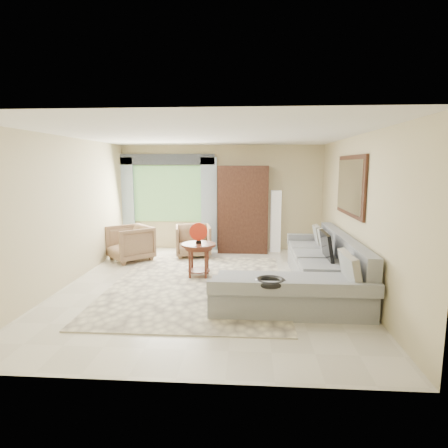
# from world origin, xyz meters

# --- Properties ---
(ground) EXTENTS (6.00, 6.00, 0.00)m
(ground) POSITION_xyz_m (0.00, 0.00, 0.00)
(ground) COLOR silver
(ground) RESTS_ON ground
(area_rug) EXTENTS (3.01, 4.01, 0.02)m
(area_rug) POSITION_xyz_m (-0.19, -0.01, 0.01)
(area_rug) COLOR #F2E7C0
(area_rug) RESTS_ON ground
(sectional_sofa) EXTENTS (2.30, 3.46, 0.90)m
(sectional_sofa) POSITION_xyz_m (1.78, -0.18, 0.28)
(sectional_sofa) COLOR gray
(sectional_sofa) RESTS_ON ground
(tv_screen) EXTENTS (0.14, 0.74, 0.48)m
(tv_screen) POSITION_xyz_m (2.05, 0.11, 0.72)
(tv_screen) COLOR black
(tv_screen) RESTS_ON sectional_sofa
(garden_hose) EXTENTS (0.43, 0.43, 0.09)m
(garden_hose) POSITION_xyz_m (1.00, -1.43, 0.55)
(garden_hose) COLOR black
(garden_hose) RESTS_ON sectional_sofa
(coffee_table) EXTENTS (0.65, 0.65, 0.65)m
(coffee_table) POSITION_xyz_m (-0.24, 0.51, 0.34)
(coffee_table) COLOR #451A12
(coffee_table) RESTS_ON ground
(red_disc) EXTENTS (0.34, 0.06, 0.34)m
(red_disc) POSITION_xyz_m (-0.24, 0.51, 0.88)
(red_disc) COLOR red
(red_disc) RESTS_ON coffee_table
(armchair_left) EXTENTS (1.20, 1.20, 0.78)m
(armchair_left) POSITION_xyz_m (-1.94, 1.65, 0.39)
(armchair_left) COLOR #8B674C
(armchair_left) RESTS_ON ground
(armchair_right) EXTENTS (0.93, 0.95, 0.74)m
(armchair_right) POSITION_xyz_m (-0.59, 2.12, 0.37)
(armchair_right) COLOR #997C53
(armchair_right) RESTS_ON ground
(potted_plant) EXTENTS (0.55, 0.52, 0.48)m
(potted_plant) POSITION_xyz_m (-2.13, 2.65, 0.24)
(potted_plant) COLOR #999999
(potted_plant) RESTS_ON ground
(armoire) EXTENTS (1.20, 0.55, 2.10)m
(armoire) POSITION_xyz_m (0.55, 2.72, 1.05)
(armoire) COLOR black
(armoire) RESTS_ON ground
(floor_lamp) EXTENTS (0.24, 0.24, 1.50)m
(floor_lamp) POSITION_xyz_m (1.35, 2.78, 0.75)
(floor_lamp) COLOR silver
(floor_lamp) RESTS_ON ground
(window) EXTENTS (1.80, 0.04, 1.40)m
(window) POSITION_xyz_m (-1.35, 2.97, 1.40)
(window) COLOR #669E59
(window) RESTS_ON wall_back
(curtain_left) EXTENTS (0.40, 0.08, 2.30)m
(curtain_left) POSITION_xyz_m (-2.40, 2.88, 1.15)
(curtain_left) COLOR #9EB7CC
(curtain_left) RESTS_ON ground
(curtain_right) EXTENTS (0.40, 0.08, 2.30)m
(curtain_right) POSITION_xyz_m (-0.30, 2.88, 1.15)
(curtain_right) COLOR #9EB7CC
(curtain_right) RESTS_ON ground
(valance) EXTENTS (2.40, 0.12, 0.26)m
(valance) POSITION_xyz_m (-1.35, 2.90, 2.25)
(valance) COLOR #1E232D
(valance) RESTS_ON wall_back
(wall_mirror) EXTENTS (0.05, 1.70, 1.05)m
(wall_mirror) POSITION_xyz_m (2.46, 0.35, 1.75)
(wall_mirror) COLOR black
(wall_mirror) RESTS_ON wall_right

